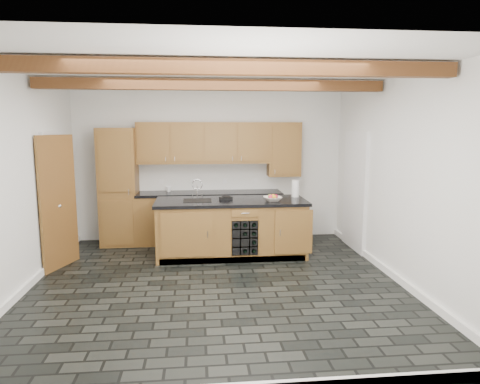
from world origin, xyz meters
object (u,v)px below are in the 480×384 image
object	(u,v)px
paper_towel	(295,189)
island	(232,228)
kitchen_scale	(226,198)
fruit_bowl	(273,199)

from	to	relation	value
paper_towel	island	bearing A→B (deg)	-168.37
kitchen_scale	fruit_bowl	bearing A→B (deg)	-30.63
island	kitchen_scale	size ratio (longest dim) A/B	11.10
kitchen_scale	fruit_bowl	distance (m)	0.77
fruit_bowl	island	bearing A→B (deg)	166.56
island	fruit_bowl	distance (m)	0.84
kitchen_scale	fruit_bowl	xyz separation A→B (m)	(0.74, -0.21, 0.01)
kitchen_scale	paper_towel	distance (m)	1.22
island	kitchen_scale	xyz separation A→B (m)	(-0.09, 0.05, 0.49)
kitchen_scale	paper_towel	bearing A→B (deg)	-6.57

